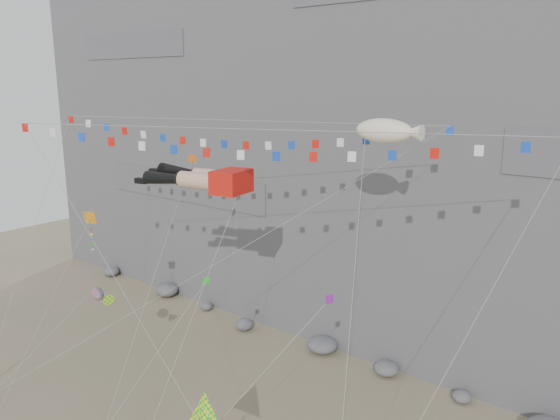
# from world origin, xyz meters

# --- Properties ---
(cliff) EXTENTS (80.00, 28.00, 50.00)m
(cliff) POSITION_xyz_m (0.00, 32.00, 25.00)
(cliff) COLOR slate
(cliff) RESTS_ON ground
(talus_boulders) EXTENTS (60.00, 3.00, 1.20)m
(talus_boulders) POSITION_xyz_m (0.00, 17.00, 0.60)
(talus_boulders) COLOR slate
(talus_boulders) RESTS_ON ground
(legs_kite) EXTENTS (9.84, 13.74, 20.61)m
(legs_kite) POSITION_xyz_m (-1.35, 5.05, 16.35)
(legs_kite) COLOR red
(legs_kite) RESTS_ON ground
(flag_banner_upper) EXTENTS (27.06, 18.02, 27.11)m
(flag_banner_upper) POSITION_xyz_m (-2.30, 9.09, 19.71)
(flag_banner_upper) COLOR red
(flag_banner_upper) RESTS_ON ground
(flag_banner_lower) EXTENTS (29.74, 13.53, 23.11)m
(flag_banner_lower) POSITION_xyz_m (3.54, 4.81, 19.67)
(flag_banner_lower) COLOR red
(flag_banner_lower) RESTS_ON ground
(harlequin_kite) EXTENTS (2.43, 8.29, 14.50)m
(harlequin_kite) POSITION_xyz_m (-11.77, 3.45, 12.49)
(harlequin_kite) COLOR red
(harlequin_kite) RESTS_ON ground
(fish_windsock) EXTENTS (6.16, 7.81, 10.69)m
(fish_windsock) POSITION_xyz_m (-10.42, 2.71, 7.10)
(fish_windsock) COLOR #E3520B
(fish_windsock) RESTS_ON ground
(delta_kite) EXTENTS (5.09, 6.01, 8.87)m
(delta_kite) POSITION_xyz_m (5.61, -1.92, 5.97)
(delta_kite) COLOR #FBEC0C
(delta_kite) RESTS_ON ground
(blimp_windsock) EXTENTS (7.46, 13.85, 24.00)m
(blimp_windsock) POSITION_xyz_m (8.24, 10.67, 19.44)
(blimp_windsock) COLOR #F9ECCD
(blimp_windsock) RESTS_ON ground
(small_kite_a) EXTENTS (4.43, 13.11, 21.39)m
(small_kite_a) POSITION_xyz_m (-4.83, 7.31, 16.74)
(small_kite_a) COLOR orange
(small_kite_a) RESTS_ON ground
(small_kite_b) EXTENTS (6.16, 11.46, 16.31)m
(small_kite_b) POSITION_xyz_m (8.37, 4.62, 10.63)
(small_kite_b) COLOR purple
(small_kite_b) RESTS_ON ground
(small_kite_c) EXTENTS (1.51, 11.96, 15.38)m
(small_kite_c) POSITION_xyz_m (0.20, 3.33, 10.08)
(small_kite_c) COLOR green
(small_kite_c) RESTS_ON ground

